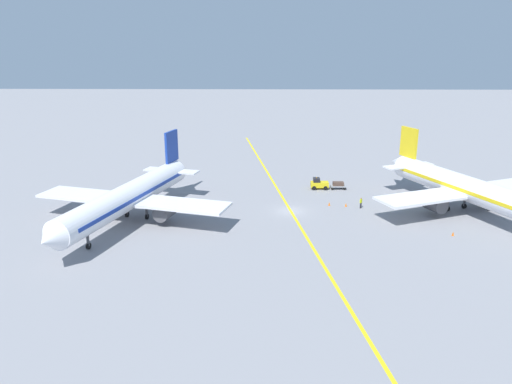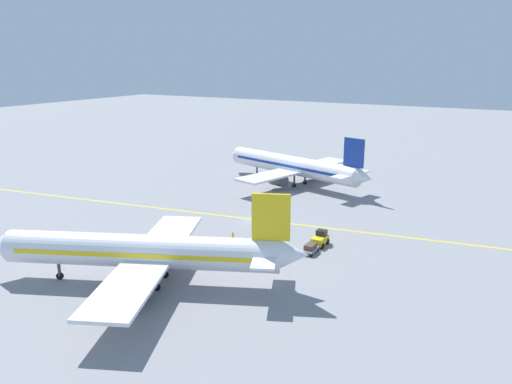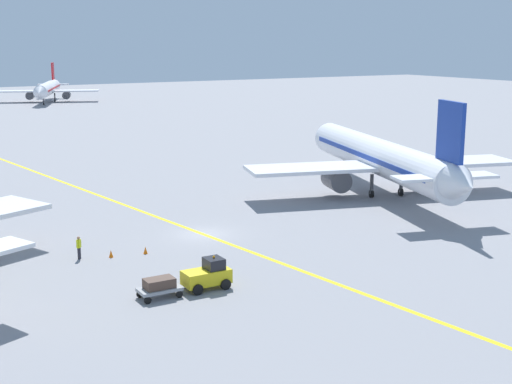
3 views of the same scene
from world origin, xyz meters
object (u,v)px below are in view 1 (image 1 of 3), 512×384
at_px(traffic_cone_near_nose, 346,205).
at_px(baggage_tug_white, 319,184).
at_px(traffic_cone_by_wingtip, 453,234).
at_px(traffic_cone_mid_apron, 329,204).
at_px(ground_crew_worker, 361,202).
at_px(airplane_adjacent_stand, 130,197).
at_px(baggage_cart_trailing, 338,185).
at_px(airplane_at_gate, 466,189).

bearing_deg(traffic_cone_near_nose, baggage_tug_white, -71.45).
distance_m(traffic_cone_near_nose, traffic_cone_by_wingtip, 16.90).
distance_m(baggage_tug_white, traffic_cone_mid_apron, 9.12).
distance_m(baggage_tug_white, ground_crew_worker, 11.55).
relative_size(airplane_adjacent_stand, baggage_tug_white, 11.63).
bearing_deg(baggage_cart_trailing, traffic_cone_by_wingtip, 119.33).
height_order(ground_crew_worker, traffic_cone_near_nose, ground_crew_worker).
height_order(airplane_adjacent_stand, baggage_cart_trailing, airplane_adjacent_stand).
bearing_deg(airplane_at_gate, baggage_cart_trailing, -36.07).
bearing_deg(ground_crew_worker, traffic_cone_near_nose, -20.17).
height_order(airplane_adjacent_stand, baggage_tug_white, airplane_adjacent_stand).
xyz_separation_m(airplane_at_gate, ground_crew_worker, (14.77, -1.93, -2.80)).
relative_size(baggage_tug_white, traffic_cone_mid_apron, 5.47).
bearing_deg(airplane_at_gate, traffic_cone_near_nose, -9.11).
bearing_deg(ground_crew_worker, baggage_cart_trailing, -79.01).
distance_m(baggage_cart_trailing, traffic_cone_near_nose, 9.52).
xyz_separation_m(airplane_at_gate, airplane_adjacent_stand, (48.03, 4.67, 0.00)).
relative_size(baggage_cart_trailing, ground_crew_worker, 1.55).
distance_m(airplane_at_gate, traffic_cone_by_wingtip, 10.85).
bearing_deg(traffic_cone_near_nose, traffic_cone_mid_apron, -9.45).
bearing_deg(traffic_cone_near_nose, airplane_adjacent_stand, 13.31).
bearing_deg(traffic_cone_by_wingtip, airplane_at_gate, -117.73).
xyz_separation_m(airplane_adjacent_stand, traffic_cone_by_wingtip, (-43.24, 4.44, -3.43)).
height_order(baggage_cart_trailing, traffic_cone_mid_apron, baggage_cart_trailing).
height_order(traffic_cone_near_nose, traffic_cone_by_wingtip, same).
relative_size(airplane_adjacent_stand, traffic_cone_by_wingtip, 63.55).
bearing_deg(baggage_tug_white, traffic_cone_near_nose, 108.55).
height_order(airplane_adjacent_stand, ground_crew_worker, airplane_adjacent_stand).
relative_size(baggage_tug_white, ground_crew_worker, 1.79).
relative_size(traffic_cone_near_nose, traffic_cone_by_wingtip, 1.00).
relative_size(baggage_cart_trailing, traffic_cone_near_nose, 4.74).
height_order(baggage_tug_white, ground_crew_worker, baggage_tug_white).
xyz_separation_m(traffic_cone_near_nose, traffic_cone_by_wingtip, (-12.09, 11.81, 0.00)).
xyz_separation_m(airplane_at_gate, baggage_cart_trailing, (16.76, -12.21, -2.95)).
bearing_deg(airplane_at_gate, traffic_cone_by_wingtip, 62.27).
bearing_deg(ground_crew_worker, traffic_cone_by_wingtip, 132.12).
height_order(airplane_at_gate, traffic_cone_near_nose, airplane_at_gate).
bearing_deg(airplane_at_gate, baggage_tug_white, -31.30).
relative_size(airplane_at_gate, traffic_cone_near_nose, 61.54).
bearing_deg(baggage_cart_trailing, ground_crew_worker, 100.99).
height_order(baggage_cart_trailing, traffic_cone_near_nose, baggage_cart_trailing).
distance_m(airplane_at_gate, traffic_cone_near_nose, 17.43).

